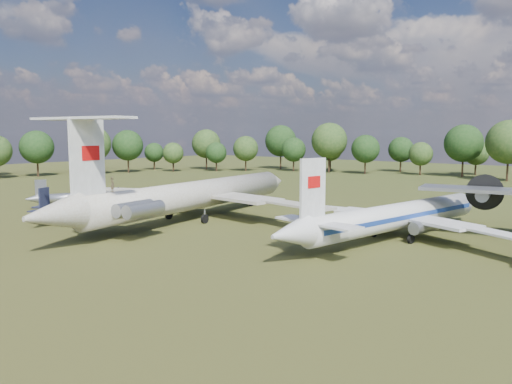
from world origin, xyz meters
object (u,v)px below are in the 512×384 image
Objects in this scene: il62_airliner at (196,200)px; person_on_il62 at (112,184)px; small_prop_northwest at (75,200)px; small_prop_west at (72,211)px; tu104_jet at (397,221)px.

person_on_il62 reaches higher than il62_airliner.
small_prop_northwest is 28.11m from person_on_il62.
small_prop_west is at bearing -11.12° from small_prop_northwest.
tu104_jet is at bearing 3.38° from il62_airliner.
person_on_il62 is (2.11, -14.77, 3.52)m from il62_airliner.
small_prop_west is 16.22m from person_on_il62.
small_prop_northwest is (-10.64, 6.74, -0.09)m from small_prop_west.
il62_airliner is 1.33× the size of tu104_jet.
il62_airliner is 15.32m from person_on_il62.
tu104_jet is 23.74× the size of person_on_il62.
tu104_jet reaches higher than small_prop_northwest.
small_prop_west is at bearing -148.00° from tu104_jet.
person_on_il62 is (25.69, -10.23, 5.02)m from small_prop_northwest.
small_prop_northwest is 9.29× the size of person_on_il62.
il62_airliner is 3.41× the size of small_prop_northwest.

